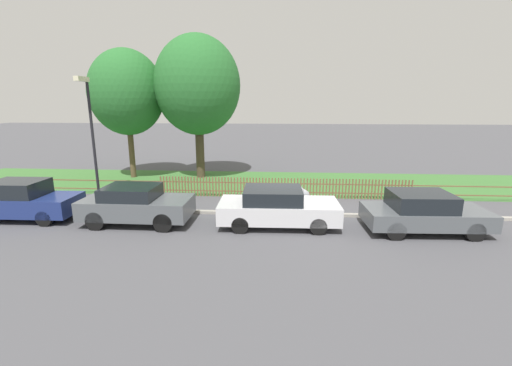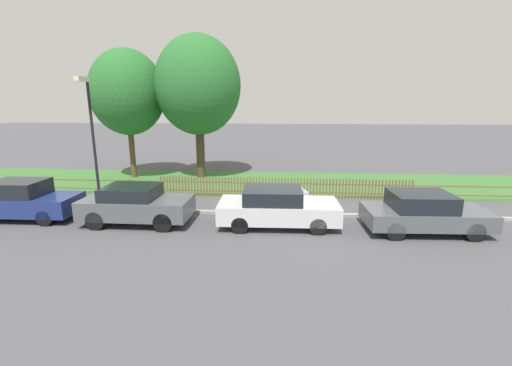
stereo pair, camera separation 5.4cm
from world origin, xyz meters
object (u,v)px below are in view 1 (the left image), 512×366
Objects in this scene: parked_car_navy_estate at (277,207)px; parked_car_red_compact at (424,212)px; tree_behind_motorcycle at (198,86)px; parked_car_silver_hatchback at (23,200)px; covered_motorcycle at (290,195)px; street_lamp at (90,128)px; parked_car_black_saloon at (136,204)px; tree_nearest_kerb at (127,93)px.

parked_car_navy_estate is 5.04m from parked_car_red_compact.
parked_car_silver_hatchback is at bearing -122.26° from tree_behind_motorcycle.
covered_motorcycle is at bearing -50.05° from tree_behind_motorcycle.
parked_car_silver_hatchback reaches higher than parked_car_navy_estate.
street_lamp is at bearing 167.44° from parked_car_navy_estate.
tree_behind_motorcycle is 7.38m from street_lamp.
parked_car_navy_estate is at bearing 1.83° from parked_car_black_saloon.
covered_motorcycle is (-4.55, 2.08, -0.07)m from parked_car_red_compact.
parked_car_red_compact is 2.10× the size of covered_motorcycle.
tree_nearest_kerb reaches higher than covered_motorcycle.
covered_motorcycle is 9.27m from tree_behind_motorcycle.
parked_car_black_saloon is at bearing -179.95° from parked_car_navy_estate.
parked_car_navy_estate is at bearing -108.53° from covered_motorcycle.
parked_car_navy_estate is (5.17, 0.14, -0.03)m from parked_car_black_saloon.
tree_behind_motorcycle reaches higher than parked_car_navy_estate.
parked_car_silver_hatchback reaches higher than parked_car_black_saloon.
tree_behind_motorcycle is at bearing 86.70° from parked_car_black_saloon.
covered_motorcycle is (0.49, 1.86, -0.07)m from parked_car_navy_estate.
parked_car_navy_estate is at bearing -59.81° from tree_behind_motorcycle.
parked_car_silver_hatchback is 0.96× the size of parked_car_red_compact.
covered_motorcycle is 0.37× the size of street_lamp.
street_lamp reaches higher than parked_car_red_compact.
parked_car_navy_estate is at bearing -11.10° from street_lamp.
parked_car_navy_estate is 10.33m from tree_behind_motorcycle.
parked_car_silver_hatchback is at bearing 178.29° from parked_car_navy_estate.
parked_car_black_saloon is 0.49× the size of tree_behind_motorcycle.
parked_car_silver_hatchback is 4.51m from parked_car_black_saloon.
tree_nearest_kerb reaches higher than parked_car_silver_hatchback.
street_lamp reaches higher than parked_car_silver_hatchback.
parked_car_navy_estate is 2.19× the size of covered_motorcycle.
parked_car_red_compact is 5.01m from covered_motorcycle.
parked_car_silver_hatchback is 1.01× the size of parked_car_black_saloon.
tree_nearest_kerb reaches higher than parked_car_navy_estate.
parked_car_silver_hatchback is 2.01× the size of covered_motorcycle.
parked_car_red_compact is at bearing -28.44° from covered_motorcycle.
covered_motorcycle is at bearing 19.76° from parked_car_black_saloon.
parked_car_silver_hatchback is 8.78m from tree_nearest_kerb.
tree_behind_motorcycle is at bearing 66.36° from street_lamp.
parked_car_black_saloon is at bearing -34.50° from street_lamp.
parked_car_silver_hatchback is 10.33m from covered_motorcycle.
tree_nearest_kerb is at bearing 81.65° from parked_car_silver_hatchback.
parked_car_navy_estate is 8.12m from street_lamp.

